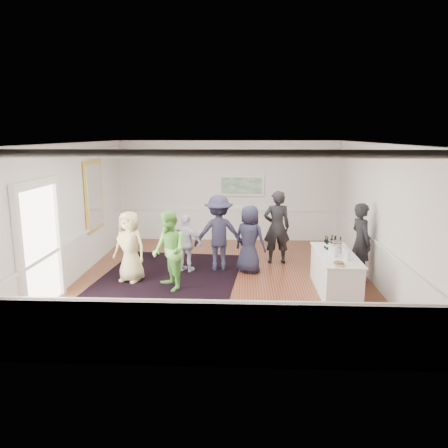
{
  "coord_description": "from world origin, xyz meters",
  "views": [
    {
      "loc": [
        0.47,
        -9.89,
        3.39
      ],
      "look_at": [
        0.01,
        0.2,
        1.3
      ],
      "focal_mm": 35.0,
      "sensor_mm": 36.0,
      "label": 1
    }
  ],
  "objects_px": {
    "guest_dark_a": "(219,233)",
    "guest_dark_b": "(277,227)",
    "guest_tan": "(130,247)",
    "guest_lilac": "(187,243)",
    "nut_bowl": "(339,264)",
    "bartender": "(361,242)",
    "guest_navy": "(250,239)",
    "guest_green": "(169,251)",
    "ice_bucket": "(336,247)",
    "serving_table": "(335,273)"
  },
  "relations": [
    {
      "from": "guest_dark_a",
      "to": "ice_bucket",
      "type": "bearing_deg",
      "value": 145.76
    },
    {
      "from": "serving_table",
      "to": "guest_tan",
      "type": "relative_size",
      "value": 1.26
    },
    {
      "from": "guest_navy",
      "to": "ice_bucket",
      "type": "height_order",
      "value": "guest_navy"
    },
    {
      "from": "guest_dark_b",
      "to": "guest_navy",
      "type": "height_order",
      "value": "guest_dark_b"
    },
    {
      "from": "guest_dark_b",
      "to": "guest_green",
      "type": "bearing_deg",
      "value": 34.48
    },
    {
      "from": "guest_lilac",
      "to": "guest_dark_b",
      "type": "distance_m",
      "value": 2.46
    },
    {
      "from": "bartender",
      "to": "guest_navy",
      "type": "bearing_deg",
      "value": 63.37
    },
    {
      "from": "guest_lilac",
      "to": "guest_dark_b",
      "type": "height_order",
      "value": "guest_dark_b"
    },
    {
      "from": "serving_table",
      "to": "guest_dark_a",
      "type": "bearing_deg",
      "value": 150.97
    },
    {
      "from": "guest_green",
      "to": "nut_bowl",
      "type": "relative_size",
      "value": 7.22
    },
    {
      "from": "guest_green",
      "to": "ice_bucket",
      "type": "distance_m",
      "value": 3.65
    },
    {
      "from": "nut_bowl",
      "to": "bartender",
      "type": "bearing_deg",
      "value": 62.34
    },
    {
      "from": "guest_dark_b",
      "to": "guest_dark_a",
      "type": "bearing_deg",
      "value": 17.87
    },
    {
      "from": "serving_table",
      "to": "ice_bucket",
      "type": "xyz_separation_m",
      "value": [
        0.02,
        0.15,
        0.54
      ]
    },
    {
      "from": "guest_dark_a",
      "to": "guest_tan",
      "type": "bearing_deg",
      "value": 18.16
    },
    {
      "from": "serving_table",
      "to": "guest_tan",
      "type": "distance_m",
      "value": 4.67
    },
    {
      "from": "guest_lilac",
      "to": "guest_navy",
      "type": "distance_m",
      "value": 1.57
    },
    {
      "from": "guest_tan",
      "to": "ice_bucket",
      "type": "xyz_separation_m",
      "value": [
        4.65,
        -0.33,
        0.13
      ]
    },
    {
      "from": "bartender",
      "to": "guest_green",
      "type": "height_order",
      "value": "bartender"
    },
    {
      "from": "guest_lilac",
      "to": "nut_bowl",
      "type": "distance_m",
      "value": 3.91
    },
    {
      "from": "bartender",
      "to": "guest_green",
      "type": "distance_m",
      "value": 4.42
    },
    {
      "from": "guest_dark_b",
      "to": "nut_bowl",
      "type": "height_order",
      "value": "guest_dark_b"
    },
    {
      "from": "guest_dark_a",
      "to": "guest_dark_b",
      "type": "distance_m",
      "value": 1.65
    },
    {
      "from": "serving_table",
      "to": "guest_green",
      "type": "bearing_deg",
      "value": -179.46
    },
    {
      "from": "guest_dark_b",
      "to": "guest_navy",
      "type": "distance_m",
      "value": 1.11
    },
    {
      "from": "guest_tan",
      "to": "nut_bowl",
      "type": "bearing_deg",
      "value": 3.97
    },
    {
      "from": "guest_lilac",
      "to": "guest_dark_a",
      "type": "distance_m",
      "value": 0.84
    },
    {
      "from": "serving_table",
      "to": "bartender",
      "type": "xyz_separation_m",
      "value": [
        0.72,
        0.75,
        0.5
      ]
    },
    {
      "from": "guest_tan",
      "to": "guest_dark_b",
      "type": "xyz_separation_m",
      "value": [
        3.51,
        1.66,
        0.14
      ]
    },
    {
      "from": "bartender",
      "to": "guest_green",
      "type": "relative_size",
      "value": 1.04
    },
    {
      "from": "ice_bucket",
      "to": "guest_green",
      "type": "bearing_deg",
      "value": -177.15
    },
    {
      "from": "guest_green",
      "to": "nut_bowl",
      "type": "height_order",
      "value": "guest_green"
    },
    {
      "from": "guest_tan",
      "to": "guest_dark_a",
      "type": "xyz_separation_m",
      "value": [
        2.01,
        0.98,
        0.12
      ]
    },
    {
      "from": "serving_table",
      "to": "guest_navy",
      "type": "relative_size",
      "value": 1.25
    },
    {
      "from": "guest_green",
      "to": "nut_bowl",
      "type": "bearing_deg",
      "value": 47.39
    },
    {
      "from": "guest_tan",
      "to": "guest_lilac",
      "type": "height_order",
      "value": "guest_tan"
    },
    {
      "from": "guest_lilac",
      "to": "guest_green",
      "type": "bearing_deg",
      "value": 103.54
    },
    {
      "from": "guest_dark_b",
      "to": "serving_table",
      "type": "bearing_deg",
      "value": 111.38
    },
    {
      "from": "guest_dark_a",
      "to": "guest_dark_b",
      "type": "xyz_separation_m",
      "value": [
        1.5,
        0.68,
        0.02
      ]
    },
    {
      "from": "guest_dark_b",
      "to": "guest_tan",
      "type": "bearing_deg",
      "value": 18.91
    },
    {
      "from": "bartender",
      "to": "nut_bowl",
      "type": "xyz_separation_m",
      "value": [
        -0.84,
        -1.61,
        -0.04
      ]
    },
    {
      "from": "guest_green",
      "to": "nut_bowl",
      "type": "xyz_separation_m",
      "value": [
        3.5,
        -0.82,
        0.0
      ]
    },
    {
      "from": "guest_dark_a",
      "to": "guest_dark_b",
      "type": "relative_size",
      "value": 0.98
    },
    {
      "from": "guest_lilac",
      "to": "guest_navy",
      "type": "height_order",
      "value": "guest_navy"
    },
    {
      "from": "serving_table",
      "to": "guest_dark_a",
      "type": "xyz_separation_m",
      "value": [
        -2.62,
        1.46,
        0.52
      ]
    },
    {
      "from": "bartender",
      "to": "guest_lilac",
      "type": "height_order",
      "value": "bartender"
    },
    {
      "from": "guest_dark_b",
      "to": "guest_navy",
      "type": "relative_size",
      "value": 1.16
    },
    {
      "from": "guest_green",
      "to": "guest_navy",
      "type": "relative_size",
      "value": 1.05
    },
    {
      "from": "guest_lilac",
      "to": "nut_bowl",
      "type": "height_order",
      "value": "guest_lilac"
    },
    {
      "from": "serving_table",
      "to": "guest_dark_b",
      "type": "bearing_deg",
      "value": 117.76
    }
  ]
}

